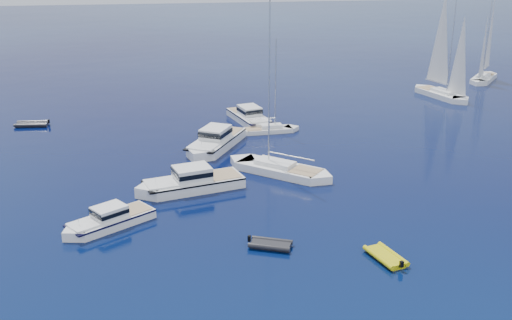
% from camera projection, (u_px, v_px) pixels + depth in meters
% --- Properties ---
extents(motor_cruiser_left, '(8.13, 6.68, 2.14)m').
position_uv_depth(motor_cruiser_left, '(109.00, 227.00, 48.00)').
color(motor_cruiser_left, white).
rests_on(motor_cruiser_left, ground).
extents(motor_cruiser_centre, '(11.02, 5.77, 2.77)m').
position_uv_depth(motor_cruiser_centre, '(190.00, 190.00, 55.12)').
color(motor_cruiser_centre, silver).
rests_on(motor_cruiser_centre, ground).
extents(motor_cruiser_distant, '(8.36, 11.30, 2.90)m').
position_uv_depth(motor_cruiser_distant, '(215.00, 148.00, 66.22)').
color(motor_cruiser_distant, white).
rests_on(motor_cruiser_distant, ground).
extents(motor_cruiser_horizon, '(5.32, 10.20, 2.56)m').
position_uv_depth(motor_cruiser_horizon, '(250.00, 122.00, 75.54)').
color(motor_cruiser_horizon, white).
rests_on(motor_cruiser_horizon, ground).
extents(sailboat_mid_r, '(10.93, 9.97, 17.30)m').
position_uv_depth(sailboat_mid_r, '(279.00, 173.00, 59.06)').
color(sailboat_mid_r, white).
rests_on(sailboat_mid_r, ground).
extents(sailboat_centre, '(7.84, 2.54, 11.35)m').
position_uv_depth(sailboat_centre, '(269.00, 132.00, 71.71)').
color(sailboat_centre, silver).
rests_on(sailboat_centre, ground).
extents(sailboat_sails_r, '(5.96, 11.68, 16.62)m').
position_uv_depth(sailboat_sails_r, '(440.00, 97.00, 87.93)').
color(sailboat_sails_r, white).
rests_on(sailboat_sails_r, ground).
extents(sailboat_sails_far, '(8.78, 9.62, 15.22)m').
position_uv_depth(sailboat_sails_far, '(483.00, 81.00, 98.18)').
color(sailboat_sails_far, white).
rests_on(sailboat_sails_far, ground).
extents(tender_yellow, '(2.82, 3.93, 0.95)m').
position_uv_depth(tender_yellow, '(385.00, 259.00, 43.06)').
color(tender_yellow, '#C5BE0B').
rests_on(tender_yellow, ground).
extents(tender_grey_near, '(3.68, 2.93, 0.95)m').
position_uv_depth(tender_grey_near, '(271.00, 247.00, 44.75)').
color(tender_grey_near, black).
rests_on(tender_grey_near, ground).
extents(tender_grey_far, '(4.22, 2.49, 0.95)m').
position_uv_depth(tender_grey_far, '(32.00, 126.00, 74.16)').
color(tender_grey_far, black).
rests_on(tender_grey_far, ground).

